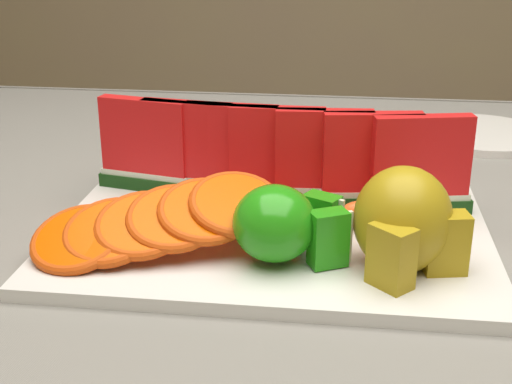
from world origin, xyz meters
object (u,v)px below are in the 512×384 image
Objects in this scene: apple_cluster at (283,224)px; side_plate at (481,134)px; pear_cluster at (405,223)px; fork at (201,136)px; platter at (273,231)px.

apple_cluster is 0.50× the size of side_plate.
pear_cluster is 0.45m from fork.
side_plate is at bearing 72.35° from pear_cluster.
fork is at bearing 113.22° from platter.
platter is at bearing 102.78° from apple_cluster.
pear_cluster is at bearing 1.10° from apple_cluster.
pear_cluster is at bearing -107.65° from side_plate.
platter is at bearing -66.78° from fork.
fork is (-0.38, -0.05, -0.00)m from side_plate.
apple_cluster is 0.89× the size of pear_cluster.
platter reaches higher than fork.
apple_cluster is 0.49m from side_plate.
fork is at bearing 123.37° from pear_cluster.
side_plate is at bearing 61.16° from apple_cluster.
platter is 3.53× the size of pear_cluster.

